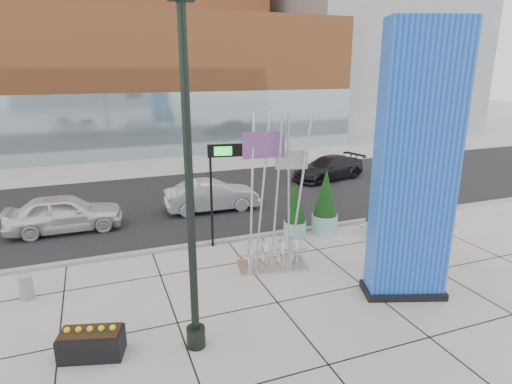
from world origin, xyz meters
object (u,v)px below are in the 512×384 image
object	(u,v)px
public_art_sculpture	(273,228)
car_silver_mid	(212,196)
concrete_bollard	(26,287)
lamp_post	(191,215)
car_white_west	(64,213)
blue_pylon	(415,172)
overhead_street_sign	(228,159)

from	to	relation	value
public_art_sculpture	car_silver_mid	xyz separation A→B (m)	(-0.35, 6.77, -0.68)
concrete_bollard	lamp_post	bearing A→B (deg)	-43.83
public_art_sculpture	car_white_west	bearing A→B (deg)	148.66
car_white_west	car_silver_mid	distance (m)	6.63
blue_pylon	lamp_post	bearing A→B (deg)	-158.13
blue_pylon	public_art_sculpture	bearing A→B (deg)	152.58
public_art_sculpture	overhead_street_sign	bearing A→B (deg)	119.17
overhead_street_sign	car_white_west	world-z (taller)	overhead_street_sign
concrete_bollard	blue_pylon	bearing A→B (deg)	-19.27
lamp_post	car_white_west	distance (m)	10.72
blue_pylon	concrete_bollard	bearing A→B (deg)	-179.92
concrete_bollard	overhead_street_sign	bearing A→B (deg)	15.14
overhead_street_sign	car_white_west	size ratio (longest dim) A/B	0.86
public_art_sculpture	car_white_west	distance (m)	9.42
lamp_post	public_art_sculpture	xyz separation A→B (m)	(3.58, 3.49, -2.08)
lamp_post	car_white_west	size ratio (longest dim) A/B	1.82
overhead_street_sign	car_silver_mid	size ratio (longest dim) A/B	0.89
overhead_street_sign	car_silver_mid	xyz separation A→B (m)	(0.47, 4.29, -2.71)
public_art_sculpture	car_white_west	world-z (taller)	public_art_sculpture
blue_pylon	public_art_sculpture	world-z (taller)	blue_pylon
public_art_sculpture	car_white_west	xyz separation A→B (m)	(-6.96, 6.31, -0.62)
blue_pylon	lamp_post	size ratio (longest dim) A/B	0.94
public_art_sculpture	lamp_post	bearing A→B (deg)	-124.85
concrete_bollard	car_white_west	world-z (taller)	car_white_west
lamp_post	overhead_street_sign	xyz separation A→B (m)	(2.76, 5.98, -0.05)
car_white_west	lamp_post	bearing A→B (deg)	-160.19
blue_pylon	car_white_west	xyz separation A→B (m)	(-9.97, 9.52, -3.09)
lamp_post	concrete_bollard	xyz separation A→B (m)	(-4.25, 4.08, -3.12)
concrete_bollard	car_white_west	xyz separation A→B (m)	(0.87, 5.72, 0.41)
car_white_west	car_silver_mid	xyz separation A→B (m)	(6.61, 0.46, -0.06)
public_art_sculpture	concrete_bollard	xyz separation A→B (m)	(-7.83, 0.59, -1.04)
lamp_post	concrete_bollard	distance (m)	6.67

